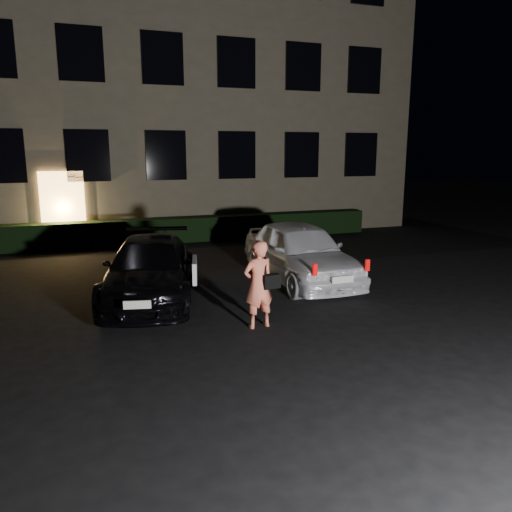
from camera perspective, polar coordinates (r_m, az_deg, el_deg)
name	(u,v)px	position (r m, az deg, el deg)	size (l,w,h in m)	color
ground	(288,354)	(8.13, 3.67, -11.08)	(80.00, 80.00, 0.00)	black
building	(147,80)	(22.23, -12.37, 19.03)	(20.00, 8.11, 12.00)	brown
hedge	(171,230)	(17.83, -9.70, 2.94)	(15.00, 0.70, 0.85)	black
sedan	(150,269)	(11.09, -12.01, -1.46)	(2.79, 4.77, 1.30)	black
hatch	(300,252)	(12.28, 5.07, 0.48)	(1.74, 4.33, 1.47)	white
man	(259,284)	(9.02, 0.33, -3.25)	(0.70, 0.46, 1.61)	#FF795C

